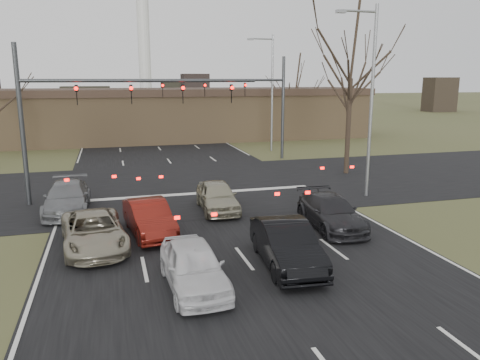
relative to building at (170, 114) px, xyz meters
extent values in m
plane|color=#4B4F2A|center=(-2.00, -38.00, -2.67)|extent=(360.00, 360.00, 0.00)
cube|color=black|center=(-2.00, 22.00, -2.66)|extent=(14.00, 300.00, 0.02)
cube|color=black|center=(-2.00, -23.00, -2.65)|extent=(200.00, 14.00, 0.02)
cube|color=olive|center=(0.00, 0.00, -0.37)|extent=(42.00, 10.00, 4.60)
cube|color=#38281E|center=(0.00, 0.00, 2.28)|extent=(42.40, 10.40, 0.70)
cylinder|color=silver|center=(4.00, 82.00, 14.33)|extent=(3.20, 3.20, 34.00)
cylinder|color=#383A3D|center=(-10.50, -25.00, 1.33)|extent=(0.24, 0.24, 8.00)
cylinder|color=#383A3D|center=(-4.50, -25.00, 3.53)|extent=(12.00, 0.18, 0.18)
imported|color=black|center=(-7.83, -25.00, 2.83)|extent=(0.16, 0.20, 1.00)
imported|color=black|center=(-5.17, -25.00, 2.83)|extent=(0.16, 0.20, 1.00)
imported|color=black|center=(-2.50, -25.00, 2.83)|extent=(0.16, 0.20, 1.00)
imported|color=black|center=(0.17, -25.00, 2.83)|extent=(0.16, 0.20, 1.00)
cylinder|color=#383A3D|center=(7.00, -15.00, 1.33)|extent=(0.24, 0.24, 8.00)
cylinder|color=#383A3D|center=(1.50, -15.00, 3.53)|extent=(11.00, 0.18, 0.18)
imported|color=black|center=(3.86, -15.00, 2.83)|extent=(0.16, 0.20, 1.00)
imported|color=black|center=(0.71, -15.00, 2.83)|extent=(0.16, 0.20, 1.00)
imported|color=black|center=(-2.43, -15.00, 2.83)|extent=(0.16, 0.20, 1.00)
cylinder|color=gray|center=(7.00, -28.00, 2.33)|extent=(0.18, 0.18, 10.00)
cylinder|color=gray|center=(6.00, -28.00, 6.93)|extent=(2.00, 0.12, 0.12)
cube|color=gray|center=(5.00, -28.00, 6.88)|extent=(0.50, 0.25, 0.15)
cylinder|color=gray|center=(7.50, -11.00, 2.33)|extent=(0.18, 0.18, 10.00)
cylinder|color=gray|center=(6.50, -11.00, 6.93)|extent=(2.00, 0.12, 0.12)
cube|color=gray|center=(5.50, -11.00, 6.88)|extent=(0.50, 0.25, 0.15)
cylinder|color=black|center=(9.00, -22.00, 0.50)|extent=(0.32, 0.32, 6.33)
cylinder|color=black|center=(13.00, -3.00, -0.19)|extent=(0.32, 0.32, 4.95)
imported|color=gray|center=(-7.15, -32.41, -1.99)|extent=(2.73, 5.04, 1.34)
imported|color=silver|center=(-4.14, -36.82, -1.95)|extent=(1.83, 4.25, 1.43)
imported|color=black|center=(-0.77, -35.96, -1.90)|extent=(2.02, 4.77, 1.53)
imported|color=#232326|center=(2.61, -32.51, -1.98)|extent=(2.23, 4.81, 1.36)
imported|color=slate|center=(-8.50, -26.91, -1.95)|extent=(2.07, 4.97, 1.44)
imported|color=#62140E|center=(-5.00, -31.32, -1.96)|extent=(2.03, 4.44, 1.41)
imported|color=#9F9A80|center=(-1.50, -28.60, -1.95)|extent=(1.87, 4.29, 1.44)
camera|label=1|loc=(-6.39, -50.07, 3.62)|focal=35.00mm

